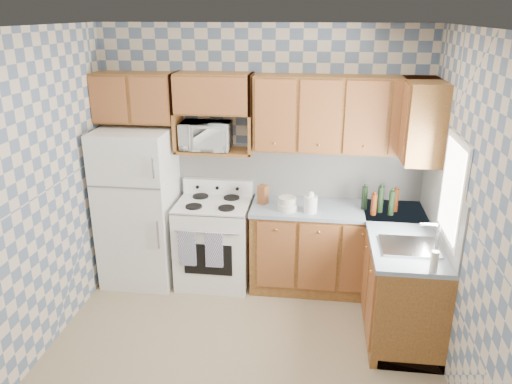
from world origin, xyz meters
TOP-DOWN VIEW (x-y plane):
  - floor at (0.00, 0.00)m, footprint 3.40×3.40m
  - back_wall at (0.00, 1.60)m, footprint 3.40×0.02m
  - right_wall at (1.70, 0.00)m, footprint 0.02×3.20m
  - backsplash_back at (0.40, 1.59)m, footprint 2.60×0.02m
  - backsplash_right at (1.69, 0.80)m, footprint 0.02×1.60m
  - refrigerator at (-1.27, 1.25)m, footprint 0.75×0.70m
  - stove_body at (-0.47, 1.28)m, footprint 0.76×0.65m
  - cooktop at (-0.47, 1.28)m, footprint 0.76×0.65m
  - backguard at (-0.47, 1.55)m, footprint 0.76×0.08m
  - dish_towel_left at (-0.68, 0.93)m, footprint 0.18×0.02m
  - dish_towel_right at (-0.40, 0.93)m, footprint 0.18×0.02m
  - base_cabinets_back at (0.82, 1.30)m, footprint 1.75×0.60m
  - base_cabinets_right at (1.40, 0.80)m, footprint 0.60×1.60m
  - countertop_back at (0.82, 1.30)m, footprint 1.77×0.63m
  - countertop_right at (1.40, 0.80)m, footprint 0.63×1.60m
  - upper_cabinets_back at (0.82, 1.44)m, footprint 1.75×0.33m
  - upper_cabinets_fridge at (-1.29, 1.44)m, footprint 0.82×0.33m
  - upper_cabinets_right at (1.53, 1.25)m, footprint 0.33×0.70m
  - microwave_shelf at (-0.47, 1.44)m, footprint 0.80×0.33m
  - microwave at (-0.56, 1.45)m, footprint 0.51×0.35m
  - sink at (1.40, 0.45)m, footprint 0.48×0.40m
  - window at (1.69, 0.45)m, footprint 0.02×0.66m
  - bottle_0 at (1.23, 1.23)m, footprint 0.06×0.06m
  - bottle_1 at (1.33, 1.17)m, footprint 0.06×0.06m
  - bottle_2 at (1.38, 1.27)m, footprint 0.06×0.06m
  - bottle_3 at (1.16, 1.15)m, footprint 0.06×0.06m
  - bottle_4 at (1.08, 1.29)m, footprint 0.06×0.06m
  - knife_block at (0.05, 1.32)m, footprint 0.12×0.12m
  - electric_kettle at (0.55, 1.13)m, footprint 0.13×0.13m
  - food_containers at (0.31, 1.17)m, footprint 0.20×0.20m
  - soap_bottle at (1.51, 0.05)m, footprint 0.06×0.06m

SIDE VIEW (x-z plane):
  - floor at x=0.00m, z-range 0.00..0.00m
  - base_cabinets_back at x=0.82m, z-range 0.00..0.88m
  - base_cabinets_right at x=1.40m, z-range 0.00..0.88m
  - stove_body at x=-0.47m, z-range 0.00..0.90m
  - dish_towel_left at x=-0.68m, z-range 0.35..0.73m
  - dish_towel_right at x=-0.40m, z-range 0.35..0.73m
  - refrigerator at x=-1.27m, z-range 0.00..1.68m
  - countertop_back at x=0.82m, z-range 0.88..0.92m
  - countertop_right at x=1.40m, z-range 0.88..0.92m
  - cooktop at x=-0.47m, z-range 0.89..0.92m
  - sink at x=1.40m, z-range 0.91..0.94m
  - food_containers at x=0.31m, z-range 0.92..1.06m
  - backguard at x=-0.47m, z-range 0.92..1.08m
  - electric_kettle at x=0.55m, z-range 0.92..1.09m
  - soap_bottle at x=1.51m, z-range 0.92..1.09m
  - knife_block at x=0.05m, z-range 0.92..1.12m
  - bottle_3 at x=1.16m, z-range 0.92..1.13m
  - bottle_2 at x=1.38m, z-range 0.92..1.15m
  - bottle_4 at x=1.08m, z-range 0.92..1.16m
  - bottle_1 at x=1.33m, z-range 0.92..1.17m
  - bottle_0 at x=1.23m, z-range 0.92..1.19m
  - backsplash_back at x=0.40m, z-range 0.92..1.48m
  - backsplash_right at x=1.69m, z-range 0.92..1.48m
  - back_wall at x=0.00m, z-range 0.00..2.70m
  - right_wall at x=1.70m, z-range 0.00..2.70m
  - microwave_shelf at x=-0.47m, z-range 1.42..1.45m
  - window at x=1.69m, z-range 1.02..1.88m
  - microwave at x=-0.56m, z-range 1.45..1.73m
  - upper_cabinets_back at x=0.82m, z-range 1.48..2.22m
  - upper_cabinets_right at x=1.53m, z-range 1.48..2.22m
  - upper_cabinets_fridge at x=-1.29m, z-range 1.72..2.22m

